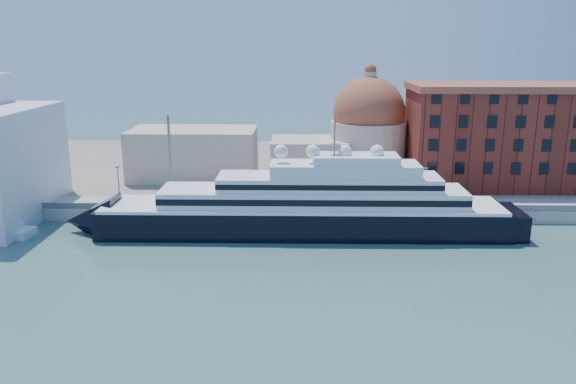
{
  "coord_description": "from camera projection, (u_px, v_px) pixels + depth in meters",
  "views": [
    {
      "loc": [
        5.29,
        -75.25,
        34.15
      ],
      "look_at": [
        3.58,
        18.0,
        9.19
      ],
      "focal_mm": 35.0,
      "sensor_mm": 36.0,
      "label": 1
    }
  ],
  "objects": [
    {
      "name": "service_barge",
      "position": [
        1.0,
        231.0,
        102.18
      ],
      "size": [
        13.17,
        6.29,
        2.84
      ],
      "rotation": [
        0.0,
        0.0,
        -0.17
      ],
      "color": "white",
      "rests_on": "ground"
    },
    {
      "name": "superyacht",
      "position": [
        290.0,
        211.0,
        102.63
      ],
      "size": [
        83.45,
        11.57,
        24.94
      ],
      "color": "black",
      "rests_on": "ground"
    },
    {
      "name": "lamp_posts",
      "position": [
        207.0,
        170.0,
        110.45
      ],
      "size": [
        120.8,
        2.4,
        18.0
      ],
      "color": "slate",
      "rests_on": "quay"
    },
    {
      "name": "church",
      "position": [
        303.0,
        142.0,
        134.42
      ],
      "size": [
        66.0,
        18.0,
        25.5
      ],
      "color": "beige",
      "rests_on": "land"
    },
    {
      "name": "land",
      "position": [
        279.0,
        167.0,
        153.78
      ],
      "size": [
        260.0,
        72.0,
        2.0
      ],
      "primitive_type": "cube",
      "color": "slate",
      "rests_on": "ground"
    },
    {
      "name": "warehouse",
      "position": [
        504.0,
        135.0,
        127.34
      ],
      "size": [
        43.0,
        19.0,
        23.25
      ],
      "color": "maroon",
      "rests_on": "land"
    },
    {
      "name": "quay",
      "position": [
        272.0,
        209.0,
        114.12
      ],
      "size": [
        180.0,
        10.0,
        2.5
      ],
      "primitive_type": "cube",
      "color": "gray",
      "rests_on": "ground"
    },
    {
      "name": "ground",
      "position": [
        261.0,
        285.0,
        81.6
      ],
      "size": [
        400.0,
        400.0,
        0.0
      ],
      "primitive_type": "plane",
      "color": "#335857",
      "rests_on": "ground"
    },
    {
      "name": "quay_fence",
      "position": [
        271.0,
        207.0,
        109.29
      ],
      "size": [
        180.0,
        0.1,
        1.2
      ],
      "primitive_type": "cube",
      "color": "slate",
      "rests_on": "quay"
    }
  ]
}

